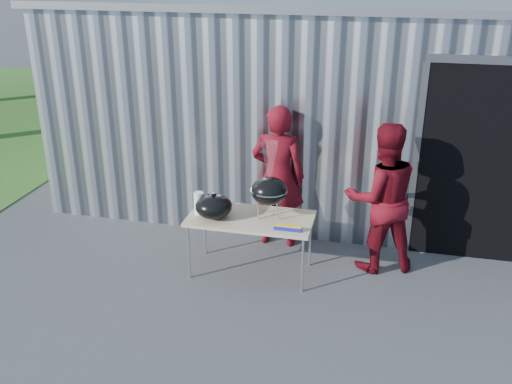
% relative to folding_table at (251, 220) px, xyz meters
% --- Properties ---
extents(ground, '(80.00, 80.00, 0.00)m').
position_rel_folding_table_xyz_m(ground, '(-0.17, -0.68, -0.71)').
color(ground, '#39393C').
extents(building, '(8.20, 6.20, 3.10)m').
position_rel_folding_table_xyz_m(building, '(0.74, 3.91, 0.83)').
color(building, silver).
rests_on(building, ground).
extents(folding_table, '(1.50, 0.75, 0.75)m').
position_rel_folding_table_xyz_m(folding_table, '(0.00, 0.00, 0.00)').
color(folding_table, tan).
rests_on(folding_table, ground).
extents(kettle_grill, '(0.44, 0.44, 0.94)m').
position_rel_folding_table_xyz_m(kettle_grill, '(0.21, 0.06, 0.46)').
color(kettle_grill, black).
rests_on(kettle_grill, folding_table).
extents(grill_lid, '(0.44, 0.44, 0.32)m').
position_rel_folding_table_xyz_m(grill_lid, '(-0.43, -0.10, 0.18)').
color(grill_lid, black).
rests_on(grill_lid, folding_table).
extents(paper_towels, '(0.12, 0.12, 0.28)m').
position_rel_folding_table_xyz_m(paper_towels, '(-0.63, -0.05, 0.18)').
color(paper_towels, white).
rests_on(paper_towels, folding_table).
extents(white_tub, '(0.20, 0.15, 0.10)m').
position_rel_folding_table_xyz_m(white_tub, '(-0.55, 0.22, 0.09)').
color(white_tub, white).
rests_on(white_tub, folding_table).
extents(foil_box, '(0.32, 0.06, 0.06)m').
position_rel_folding_table_xyz_m(foil_box, '(0.50, -0.25, 0.07)').
color(foil_box, '#171898').
rests_on(foil_box, folding_table).
extents(person_cook, '(0.71, 0.47, 1.93)m').
position_rel_folding_table_xyz_m(person_cook, '(0.17, 0.85, 0.25)').
color(person_cook, '#5A0913').
rests_on(person_cook, ground).
extents(person_bystander, '(1.10, 0.97, 1.88)m').
position_rel_folding_table_xyz_m(person_bystander, '(1.51, 0.49, 0.23)').
color(person_bystander, '#5A0913').
rests_on(person_bystander, ground).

